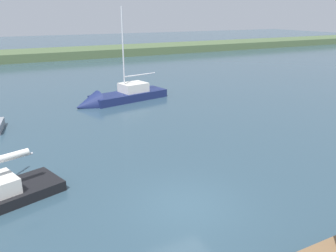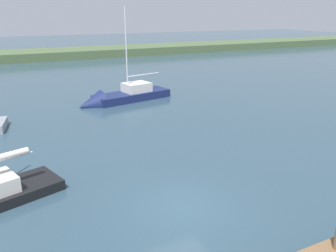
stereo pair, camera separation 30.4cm
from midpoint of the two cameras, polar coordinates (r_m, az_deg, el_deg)
ground_plane at (r=12.65m, az=3.19°, el=-13.16°), size 200.00×200.00×0.00m
far_shoreline at (r=55.26m, az=-20.84°, el=10.33°), size 180.00×8.00×2.40m
sailboat_behind_pier at (r=26.87m, az=-7.73°, el=4.41°), size 7.75×3.45×7.91m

